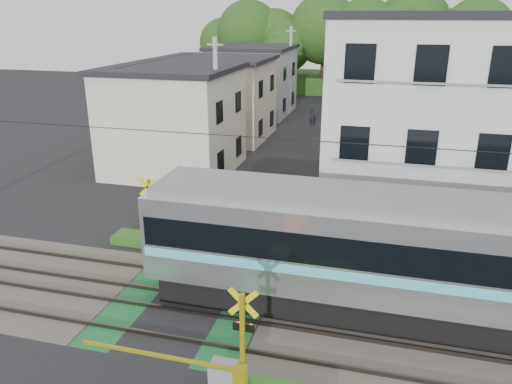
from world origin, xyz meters
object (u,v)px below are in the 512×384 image
(pedestrian, at_px, (312,117))
(commuter_train, at_px, (457,262))
(crossing_signal_near, at_px, (227,372))
(apartment_block, at_px, (448,124))
(crossing_signal_far, at_px, (162,233))

(pedestrian, bearing_deg, commuter_train, 114.59)
(crossing_signal_near, bearing_deg, apartment_block, 65.78)
(pedestrian, bearing_deg, crossing_signal_far, 92.08)
(crossing_signal_near, xyz_separation_m, pedestrian, (-2.96, 32.58, 0.07))
(pedestrian, bearing_deg, crossing_signal_near, 102.27)
(crossing_signal_far, bearing_deg, pedestrian, 84.99)
(crossing_signal_far, height_order, pedestrian, crossing_signal_far)
(crossing_signal_near, distance_m, crossing_signal_far, 8.95)
(crossing_signal_far, bearing_deg, apartment_block, 27.78)
(crossing_signal_near, distance_m, apartment_block, 14.95)
(apartment_block, bearing_deg, crossing_signal_far, -152.22)
(commuter_train, bearing_deg, crossing_signal_near, -140.01)
(commuter_train, xyz_separation_m, apartment_block, (0.13, 8.29, 2.51))
(crossing_signal_far, relative_size, apartment_block, 0.46)
(crossing_signal_near, bearing_deg, commuter_train, 39.99)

